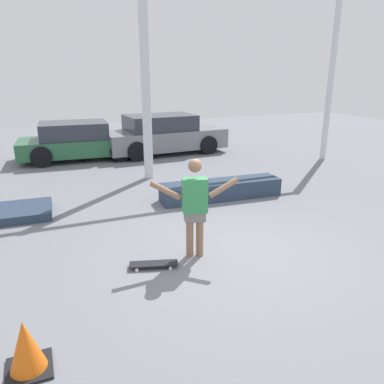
{
  "coord_description": "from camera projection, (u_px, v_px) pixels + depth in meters",
  "views": [
    {
      "loc": [
        -2.94,
        -5.1,
        2.98
      ],
      "look_at": [
        -0.27,
        1.26,
        0.75
      ],
      "focal_mm": 35.0,
      "sensor_mm": 36.0,
      "label": 1
    }
  ],
  "objects": [
    {
      "name": "traffic_cone",
      "position": [
        26.0,
        347.0,
        3.83
      ],
      "size": [
        0.46,
        0.46,
        0.59
      ],
      "color": "black",
      "rests_on": "ground_plane"
    },
    {
      "name": "skateboard",
      "position": [
        154.0,
        264.0,
        5.94
      ],
      "size": [
        0.8,
        0.43,
        0.08
      ],
      "rotation": [
        0.0,
        0.0,
        -0.3
      ],
      "color": "black",
      "rests_on": "ground_plane"
    },
    {
      "name": "ground_plane",
      "position": [
        235.0,
        252.0,
        6.47
      ],
      "size": [
        36.0,
        36.0,
        0.0
      ],
      "primitive_type": "plane",
      "color": "slate"
    },
    {
      "name": "skateboarder",
      "position": [
        195.0,
        204.0,
        6.07
      ],
      "size": [
        1.43,
        0.43,
        1.68
      ],
      "rotation": [
        0.0,
        0.0,
        -0.24
      ],
      "color": "#8C664C",
      "rests_on": "ground_plane"
    },
    {
      "name": "canopy_support_left",
      "position": [
        12.0,
        54.0,
        8.78
      ],
      "size": [
        6.6,
        0.2,
        5.31
      ],
      "color": "silver",
      "rests_on": "ground_plane"
    },
    {
      "name": "parked_car_grey",
      "position": [
        164.0,
        135.0,
        14.14
      ],
      "size": [
        4.58,
        2.17,
        1.45
      ],
      "rotation": [
        0.0,
        0.0,
        0.05
      ],
      "color": "slate",
      "rests_on": "ground_plane"
    },
    {
      "name": "canopy_support_right",
      "position": [
        249.0,
        58.0,
        11.16
      ],
      "size": [
        6.6,
        0.2,
        5.31
      ],
      "color": "silver",
      "rests_on": "ground_plane"
    },
    {
      "name": "grind_box",
      "position": [
        221.0,
        189.0,
        9.18
      ],
      "size": [
        3.03,
        0.86,
        0.43
      ],
      "primitive_type": "cube",
      "rotation": [
        0.0,
        0.0,
        -0.06
      ],
      "color": "#28384C",
      "rests_on": "ground_plane"
    },
    {
      "name": "parked_car_green",
      "position": [
        78.0,
        141.0,
        13.18
      ],
      "size": [
        4.19,
        2.17,
        1.31
      ],
      "rotation": [
        0.0,
        0.0,
        -0.07
      ],
      "color": "#28603D",
      "rests_on": "ground_plane"
    }
  ]
}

